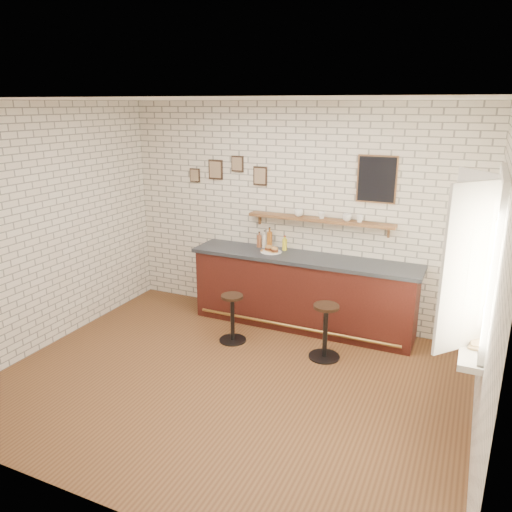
# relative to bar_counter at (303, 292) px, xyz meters

# --- Properties ---
(ground) EXTENTS (5.00, 5.00, 0.00)m
(ground) POSITION_rel_bar_counter_xyz_m (-0.26, -1.70, -0.51)
(ground) COLOR brown
(ground) RESTS_ON ground
(bar_counter) EXTENTS (3.10, 0.65, 1.01)m
(bar_counter) POSITION_rel_bar_counter_xyz_m (0.00, 0.00, 0.00)
(bar_counter) COLOR #431711
(bar_counter) RESTS_ON ground
(sandwich_plate) EXTENTS (0.28, 0.28, 0.01)m
(sandwich_plate) POSITION_rel_bar_counter_xyz_m (-0.47, 0.00, 0.51)
(sandwich_plate) COLOR white
(sandwich_plate) RESTS_ON bar_counter
(ciabatta_sandwich) EXTENTS (0.24, 0.17, 0.07)m
(ciabatta_sandwich) POSITION_rel_bar_counter_xyz_m (-0.46, 0.00, 0.55)
(ciabatta_sandwich) COLOR tan
(ciabatta_sandwich) RESTS_ON sandwich_plate
(potato_chips) EXTENTS (0.26, 0.18, 0.00)m
(potato_chips) POSITION_rel_bar_counter_xyz_m (-0.49, 0.00, 0.52)
(potato_chips) COLOR #C48A45
(potato_chips) RESTS_ON sandwich_plate
(bitters_bottle_brown) EXTENTS (0.07, 0.07, 0.22)m
(bitters_bottle_brown) POSITION_rel_bar_counter_xyz_m (-0.73, 0.17, 0.59)
(bitters_bottle_brown) COLOR brown
(bitters_bottle_brown) RESTS_ON bar_counter
(bitters_bottle_white) EXTENTS (0.06, 0.06, 0.25)m
(bitters_bottle_white) POSITION_rel_bar_counter_xyz_m (-0.64, 0.17, 0.60)
(bitters_bottle_white) COLOR beige
(bitters_bottle_white) RESTS_ON bar_counter
(bitters_bottle_amber) EXTENTS (0.07, 0.07, 0.30)m
(bitters_bottle_amber) POSITION_rel_bar_counter_xyz_m (-0.57, 0.17, 0.63)
(bitters_bottle_amber) COLOR #8E4D16
(bitters_bottle_amber) RESTS_ON bar_counter
(condiment_bottle_yellow) EXTENTS (0.06, 0.06, 0.21)m
(condiment_bottle_yellow) POSITION_rel_bar_counter_xyz_m (-0.34, 0.17, 0.59)
(condiment_bottle_yellow) COLOR gold
(condiment_bottle_yellow) RESTS_ON bar_counter
(bar_stool_left) EXTENTS (0.36, 0.36, 0.63)m
(bar_stool_left) POSITION_rel_bar_counter_xyz_m (-0.67, -0.80, -0.17)
(bar_stool_left) COLOR black
(bar_stool_left) RESTS_ON ground
(bar_stool_right) EXTENTS (0.38, 0.38, 0.69)m
(bar_stool_right) POSITION_rel_bar_counter_xyz_m (0.55, -0.74, -0.14)
(bar_stool_right) COLOR black
(bar_stool_right) RESTS_ON ground
(wall_shelf) EXTENTS (2.00, 0.18, 0.18)m
(wall_shelf) POSITION_rel_bar_counter_xyz_m (0.14, 0.20, 0.97)
(wall_shelf) COLOR brown
(wall_shelf) RESTS_ON ground
(shelf_cup_a) EXTENTS (0.14, 0.14, 0.09)m
(shelf_cup_a) POSITION_rel_bar_counter_xyz_m (-0.16, 0.20, 1.04)
(shelf_cup_a) COLOR white
(shelf_cup_a) RESTS_ON wall_shelf
(shelf_cup_b) EXTENTS (0.13, 0.13, 0.09)m
(shelf_cup_b) POSITION_rel_bar_counter_xyz_m (0.17, 0.20, 1.04)
(shelf_cup_b) COLOR white
(shelf_cup_b) RESTS_ON wall_shelf
(shelf_cup_c) EXTENTS (0.16, 0.16, 0.09)m
(shelf_cup_c) POSITION_rel_bar_counter_xyz_m (0.51, 0.20, 1.04)
(shelf_cup_c) COLOR white
(shelf_cup_c) RESTS_ON wall_shelf
(shelf_cup_d) EXTENTS (0.10, 0.10, 0.09)m
(shelf_cup_d) POSITION_rel_bar_counter_xyz_m (0.67, 0.20, 1.04)
(shelf_cup_d) COLOR white
(shelf_cup_d) RESTS_ON wall_shelf
(back_wall_decor) EXTENTS (2.96, 0.02, 0.56)m
(back_wall_decor) POSITION_rel_bar_counter_xyz_m (-0.03, 0.28, 1.54)
(back_wall_decor) COLOR black
(back_wall_decor) RESTS_ON ground
(window_sill) EXTENTS (0.20, 1.35, 0.06)m
(window_sill) POSITION_rel_bar_counter_xyz_m (2.14, -1.40, 0.39)
(window_sill) COLOR white
(window_sill) RESTS_ON ground
(casement_window) EXTENTS (0.40, 1.30, 1.56)m
(casement_window) POSITION_rel_bar_counter_xyz_m (2.10, -1.40, 1.14)
(casement_window) COLOR white
(casement_window) RESTS_ON ground
(book_lower) EXTENTS (0.22, 0.27, 0.02)m
(book_lower) POSITION_rel_bar_counter_xyz_m (2.12, -1.63, 0.44)
(book_lower) COLOR tan
(book_lower) RESTS_ON window_sill
(book_upper) EXTENTS (0.18, 0.23, 0.02)m
(book_upper) POSITION_rel_bar_counter_xyz_m (2.12, -1.62, 0.46)
(book_upper) COLOR tan
(book_upper) RESTS_ON book_lower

